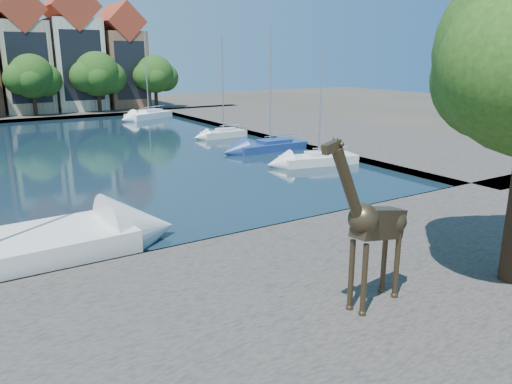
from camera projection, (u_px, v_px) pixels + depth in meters
ground at (196, 252)px, 20.61m from camera, size 160.00×160.00×0.00m
water_basin at (67, 155)px, 40.18m from camera, size 38.00×50.00×0.08m
near_quay at (298, 320)px, 14.83m from camera, size 50.00×14.00×0.50m
far_quay at (13, 114)px, 66.22m from camera, size 60.00×16.00×0.50m
right_quay at (311, 129)px, 52.96m from camera, size 14.00×52.00×0.50m
townhouse_east_inner at (22, 56)px, 65.25m from camera, size 5.94×9.18×15.79m
townhouse_east_mid at (73, 53)px, 68.49m from camera, size 6.43×9.18×16.65m
townhouse_east_end at (121, 60)px, 72.09m from camera, size 5.44×9.18×14.43m
far_tree_mid_east at (33, 78)px, 61.51m from camera, size 7.02×5.40×7.52m
far_tree_east at (98, 75)px, 65.59m from camera, size 7.54×5.80×7.84m
far_tree_far_east at (156, 75)px, 69.74m from camera, size 6.76×5.20×7.36m
giraffe_statue at (373, 224)px, 14.53m from camera, size 3.72×1.02×5.32m
sailboat_right_a at (319, 158)px, 36.71m from camera, size 5.94×3.17×8.34m
sailboat_right_b at (270, 145)px, 41.96m from camera, size 6.26×2.23×10.11m
sailboat_right_c at (224, 132)px, 48.63m from camera, size 4.46×1.61×9.56m
sailboat_right_d at (149, 114)px, 62.98m from camera, size 6.62×4.59×10.28m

